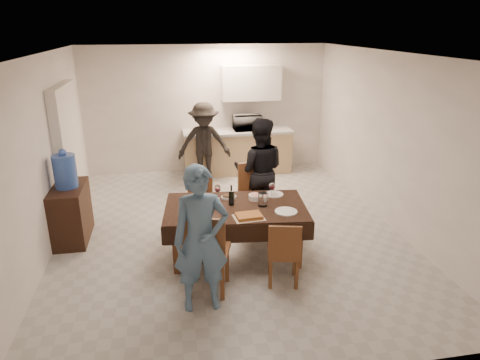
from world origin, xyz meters
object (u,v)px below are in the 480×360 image
(person_near, at_px, (201,240))
(person_far, at_px, (259,171))
(person_kitchen, at_px, (204,143))
(water_jug, at_px, (65,171))
(console, at_px, (71,213))
(wine_bottle, at_px, (231,195))
(dining_table, at_px, (236,209))
(water_pitcher, at_px, (263,199))
(microwave, at_px, (247,122))
(savoury_tart, at_px, (249,216))

(person_near, relative_size, person_far, 0.99)
(person_kitchen, bearing_deg, person_far, -70.72)
(person_near, bearing_deg, water_jug, 129.63)
(console, bearing_deg, water_jug, -90.00)
(console, height_order, wine_bottle, wine_bottle)
(dining_table, distance_m, water_pitcher, 0.37)
(dining_table, xyz_separation_m, microwave, (0.83, 3.42, 0.38))
(wine_bottle, height_order, water_pitcher, wine_bottle)
(console, relative_size, savoury_tart, 2.38)
(dining_table, distance_m, person_kitchen, 2.97)
(microwave, bearing_deg, water_jug, 39.52)
(microwave, relative_size, person_far, 0.34)
(water_jug, bearing_deg, console, 90.00)
(water_jug, relative_size, microwave, 0.83)
(console, distance_m, water_jug, 0.64)
(water_pitcher, relative_size, microwave, 0.32)
(person_near, bearing_deg, person_kitchen, 81.83)
(savoury_tart, distance_m, microwave, 3.88)
(microwave, xyz_separation_m, person_kitchen, (-0.95, -0.45, -0.27))
(savoury_tart, height_order, person_far, person_far)
(console, relative_size, person_kitchen, 0.55)
(person_near, bearing_deg, wine_bottle, 63.49)
(savoury_tart, distance_m, person_kitchen, 3.35)
(dining_table, xyz_separation_m, water_jug, (-2.26, 0.87, 0.36))
(wine_bottle, height_order, person_far, person_far)
(microwave, distance_m, person_near, 4.68)
(water_pitcher, bearing_deg, dining_table, 171.87)
(person_near, relative_size, person_kitchen, 1.04)
(dining_table, height_order, person_near, person_near)
(person_near, xyz_separation_m, person_far, (1.10, 2.10, 0.01))
(savoury_tart, relative_size, person_near, 0.22)
(console, height_order, water_jug, water_jug)
(water_pitcher, relative_size, savoury_tart, 0.50)
(water_jug, distance_m, person_kitchen, 3.01)
(person_far, bearing_deg, water_pitcher, 93.65)
(savoury_tart, bearing_deg, console, 152.09)
(dining_table, distance_m, water_jug, 2.45)
(wine_bottle, distance_m, person_near, 1.21)
(wine_bottle, bearing_deg, savoury_tart, -70.77)
(person_far, bearing_deg, person_kitchen, -56.76)
(console, bearing_deg, water_pitcher, -19.42)
(savoury_tart, relative_size, person_far, 0.22)
(water_pitcher, distance_m, savoury_tart, 0.42)
(water_jug, relative_size, person_near, 0.28)
(wine_bottle, xyz_separation_m, person_kitchen, (-0.07, 2.92, -0.07))
(wine_bottle, relative_size, microwave, 0.50)
(water_jug, xyz_separation_m, water_pitcher, (2.61, -0.92, -0.24))
(water_jug, distance_m, microwave, 4.00)
(savoury_tart, xyz_separation_m, microwave, (0.73, 3.80, 0.33))
(console, height_order, person_far, person_far)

